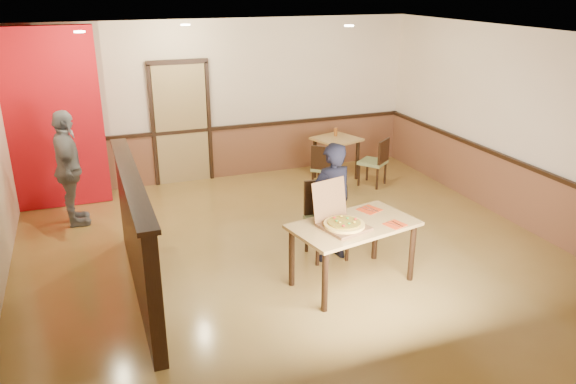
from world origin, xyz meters
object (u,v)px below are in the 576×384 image
at_px(side_chair_left, 325,166).
at_px(passerby, 69,169).
at_px(side_chair_right, 376,160).
at_px(pizza_box, 341,222).
at_px(diner, 331,203).
at_px(side_table, 336,148).
at_px(condiment, 336,132).
at_px(diner_chair, 325,216).
at_px(main_table, 353,232).

distance_m(side_chair_left, passerby, 4.02).
relative_size(side_chair_right, pizza_box, 1.30).
xyz_separation_m(diner, pizza_box, (-0.19, -0.69, 0.05)).
relative_size(side_table, condiment, 6.11).
relative_size(side_table, passerby, 0.52).
height_order(diner_chair, side_chair_right, diner_chair).
xyz_separation_m(side_table, pizza_box, (-1.61, -3.54, 0.25)).
relative_size(diner_chair, side_table, 1.11).
relative_size(side_chair_left, condiment, 5.78).
bearing_deg(side_chair_left, main_table, 112.11).
bearing_deg(diner_chair, condiment, 65.08).
distance_m(side_chair_left, side_table, 0.78).
distance_m(diner, passerby, 3.87).
height_order(passerby, condiment, passerby).
bearing_deg(pizza_box, diner_chair, 63.46).
bearing_deg(side_table, diner_chair, -117.81).
bearing_deg(passerby, main_table, -136.02).
xyz_separation_m(side_table, passerby, (-4.49, -0.51, 0.28)).
distance_m(passerby, condiment, 4.58).
bearing_deg(main_table, pizza_box, 179.66).
bearing_deg(pizza_box, main_table, -2.88).
bearing_deg(passerby, diner, -128.91).
distance_m(main_table, side_chair_left, 3.06).
distance_m(diner, pizza_box, 0.72).
bearing_deg(passerby, diner_chair, -127.19).
xyz_separation_m(diner_chair, diner, (0.01, -0.15, 0.24)).
xyz_separation_m(main_table, side_chair_left, (0.94, 2.91, -0.20)).
xyz_separation_m(side_chair_left, diner, (-0.92, -2.25, 0.32)).
bearing_deg(diner, main_table, 81.19).
bearing_deg(side_table, passerby, -173.50).
height_order(diner_chair, diner, diner).
relative_size(side_chair_right, passerby, 0.49).
distance_m(diner_chair, side_chair_right, 2.84).
distance_m(main_table, diner_chair, 0.81).
distance_m(side_chair_left, pizza_box, 3.17).
relative_size(side_chair_left, side_chair_right, 1.00).
bearing_deg(diner_chair, side_table, 64.64).
distance_m(side_chair_right, pizza_box, 3.63).
xyz_separation_m(side_chair_right, passerby, (-4.98, 0.09, 0.39)).
relative_size(side_chair_right, diner, 0.54).
xyz_separation_m(side_chair_right, condiment, (-0.44, 0.74, 0.37)).
distance_m(side_chair_right, condiment, 0.94).
relative_size(diner, pizza_box, 2.40).
bearing_deg(passerby, side_chair_left, -92.91).
xyz_separation_m(main_table, condiment, (1.47, 3.65, 0.17)).
height_order(diner, passerby, passerby).
relative_size(diner, condiment, 10.69).
xyz_separation_m(side_chair_right, diner, (-1.90, -2.25, 0.32)).
height_order(diner, pizza_box, diner).
height_order(main_table, passerby, passerby).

